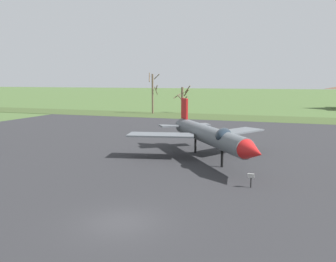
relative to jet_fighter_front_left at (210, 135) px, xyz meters
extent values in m
plane|color=#425B2D|center=(-1.22, -15.91, -2.44)|extent=(600.00, 600.00, 0.00)
cube|color=#28282B|center=(-1.22, 2.46, -2.42)|extent=(83.03, 61.21, 0.05)
cube|color=#394B24|center=(-1.22, 39.06, -2.41)|extent=(143.03, 12.00, 0.06)
cylinder|color=#565B60|center=(-0.25, 0.35, -0.05)|extent=(9.86, 12.71, 1.67)
cone|color=red|center=(4.64, -6.40, -0.05)|extent=(2.53, 2.67, 1.54)
cylinder|color=black|center=(-4.70, 6.48, -0.05)|extent=(1.49, 1.43, 1.17)
ellipsoid|color=#19232D|center=(1.73, -2.39, 0.41)|extent=(1.33, 2.50, 1.25)
cube|color=#565B60|center=(-4.68, -0.37, -0.17)|extent=(6.72, 3.74, 0.16)
cube|color=#565B60|center=(1.81, 4.34, -0.17)|extent=(5.32, 6.73, 0.16)
cube|color=red|center=(-4.16, 5.73, 1.93)|extent=(1.15, 1.48, 2.28)
cube|color=#565B60|center=(-5.32, 4.65, 0.08)|extent=(2.93, 2.72, 0.16)
cube|color=#565B60|center=(-2.77, 6.51, 0.08)|extent=(2.93, 2.72, 0.16)
cylinder|color=black|center=(1.62, -2.23, -1.66)|extent=(0.22, 0.22, 1.56)
cylinder|color=black|center=(-2.12, 2.93, -1.66)|extent=(0.22, 0.22, 1.56)
cylinder|color=black|center=(4.63, -7.43, -2.08)|extent=(0.08, 0.08, 0.73)
cube|color=white|center=(4.63, -7.43, -1.54)|extent=(0.48, 0.29, 0.38)
cylinder|color=brown|center=(-22.39, 41.93, 1.98)|extent=(0.40, 0.40, 8.85)
cylinder|color=brown|center=(-21.61, 42.37, 3.36)|extent=(1.13, 1.76, 1.30)
cylinder|color=brown|center=(-21.72, 42.80, 5.82)|extent=(1.91, 1.53, 1.26)
cylinder|color=brown|center=(-21.56, 41.93, 2.72)|extent=(0.17, 1.77, 1.82)
cylinder|color=brown|center=(-23.03, 41.69, 5.66)|extent=(0.74, 1.51, 2.06)
cylinder|color=brown|center=(-16.58, 45.66, 0.51)|extent=(0.54, 0.54, 5.91)
cylinder|color=brown|center=(-16.96, 45.05, 1.15)|extent=(1.48, 1.04, 1.19)
cylinder|color=brown|center=(-15.90, 46.19, 1.01)|extent=(1.29, 1.56, 1.08)
cylinder|color=brown|center=(-15.84, 46.37, 2.19)|extent=(1.70, 1.77, 1.69)
cylinder|color=brown|center=(-17.75, 46.32, 1.60)|extent=(1.55, 2.54, 1.49)
cylinder|color=brown|center=(-15.60, 46.55, 2.98)|extent=(2.02, 2.21, 1.84)
camera|label=1|loc=(7.04, -31.91, 5.06)|focal=37.82mm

